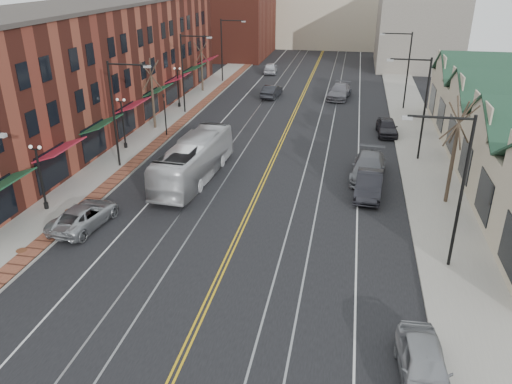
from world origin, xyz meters
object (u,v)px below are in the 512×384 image
at_px(parked_suv, 84,216).
at_px(parked_car_d, 387,127).
at_px(parked_car_c, 369,167).
at_px(parked_car_a, 424,366).
at_px(parked_car_b, 369,184).
at_px(transit_bus, 194,160).

distance_m(parked_suv, parked_car_d, 28.72).
bearing_deg(parked_suv, parked_car_c, -140.01).
distance_m(parked_suv, parked_car_a, 20.67).
xyz_separation_m(parked_car_c, parked_car_d, (1.80, 10.87, -0.09)).
height_order(parked_car_a, parked_car_b, parked_car_b).
relative_size(parked_car_b, parked_car_c, 0.85).
distance_m(parked_car_c, parked_car_d, 11.02).
bearing_deg(transit_bus, parked_car_b, -178.66).
bearing_deg(transit_bus, parked_car_d, -132.84).
height_order(parked_suv, parked_car_a, parked_car_a).
bearing_deg(parked_car_a, parked_suv, 151.16).
xyz_separation_m(parked_car_b, parked_car_d, (1.80, 14.11, -0.06)).
bearing_deg(parked_car_d, transit_bus, -139.89).
distance_m(parked_car_b, parked_car_d, 14.23).
height_order(transit_bus, parked_car_c, transit_bus).
height_order(parked_car_a, parked_car_d, parked_car_a).
bearing_deg(parked_car_c, parked_suv, -141.38).
bearing_deg(parked_car_d, parked_car_c, -102.93).
distance_m(transit_bus, parked_car_d, 19.77).
xyz_separation_m(parked_car_a, parked_car_b, (-1.80, 16.79, 0.05)).
bearing_deg(parked_car_a, transit_bus, 126.64).
height_order(parked_suv, parked_car_d, parked_car_d).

